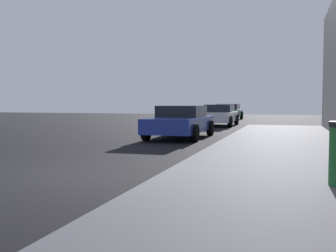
% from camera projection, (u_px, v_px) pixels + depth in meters
% --- Properties ---
extents(ground_plane, '(80.00, 80.00, 0.00)m').
position_uv_depth(ground_plane, '(62.00, 175.00, 7.64)').
color(ground_plane, black).
extents(sidewalk, '(4.00, 32.00, 0.15)m').
position_uv_depth(sidewalk, '(277.00, 184.00, 6.47)').
color(sidewalk, '#5B5B60').
rests_on(sidewalk, ground_plane).
extents(car_blue, '(2.04, 4.55, 1.27)m').
position_uv_depth(car_blue, '(181.00, 121.00, 15.68)').
color(car_blue, '#233899').
rests_on(car_blue, ground_plane).
extents(car_white, '(1.95, 4.42, 1.27)m').
position_uv_depth(car_white, '(219.00, 115.00, 23.86)').
color(car_white, white).
rests_on(car_white, ground_plane).
extents(car_green, '(2.05, 4.55, 1.27)m').
position_uv_depth(car_green, '(228.00, 112.00, 31.97)').
color(car_green, '#196638').
rests_on(car_green, ground_plane).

